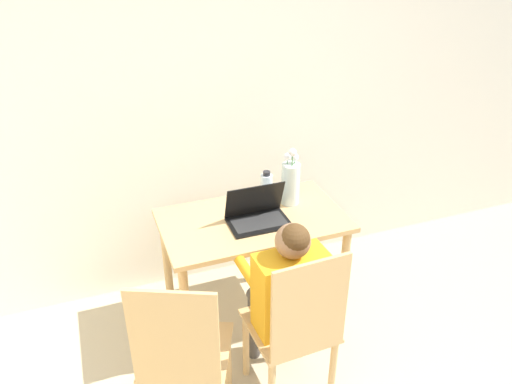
# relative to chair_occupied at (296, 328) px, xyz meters

# --- Properties ---
(wall_back) EXTENTS (6.40, 0.05, 2.50)m
(wall_back) POSITION_rel_chair_occupied_xyz_m (-0.15, 1.24, 0.75)
(wall_back) COLOR white
(wall_back) RESTS_ON ground_plane
(dining_table) EXTENTS (1.06, 0.61, 0.73)m
(dining_table) POSITION_rel_chair_occupied_xyz_m (0.03, 0.68, 0.12)
(dining_table) COLOR tan
(dining_table) RESTS_ON ground_plane
(chair_occupied) EXTENTS (0.41, 0.41, 0.97)m
(chair_occupied) POSITION_rel_chair_occupied_xyz_m (0.00, 0.00, 0.00)
(chair_occupied) COLOR tan
(chair_occupied) RESTS_ON ground_plane
(chair_spare) EXTENTS (0.53, 0.53, 0.97)m
(chair_spare) POSITION_rel_chair_occupied_xyz_m (-0.56, 0.02, 0.00)
(chair_spare) COLOR tan
(chair_spare) RESTS_ON ground_plane
(person_seated) EXTENTS (0.37, 0.43, 1.05)m
(person_seated) POSITION_rel_chair_occupied_xyz_m (-0.00, 0.12, 0.16)
(person_seated) COLOR orange
(person_seated) RESTS_ON ground_plane
(laptop) EXTENTS (0.34, 0.23, 0.22)m
(laptop) POSITION_rel_chair_occupied_xyz_m (0.04, 0.65, 0.28)
(laptop) COLOR black
(laptop) RESTS_ON dining_table
(flower_vase) EXTENTS (0.11, 0.11, 0.37)m
(flower_vase) POSITION_rel_chair_occupied_xyz_m (0.30, 0.77, 0.38)
(flower_vase) COLOR silver
(flower_vase) RESTS_ON dining_table
(water_bottle) EXTENTS (0.07, 0.07, 0.25)m
(water_bottle) POSITION_rel_chair_occupied_xyz_m (0.14, 0.76, 0.35)
(water_bottle) COLOR silver
(water_bottle) RESTS_ON dining_table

